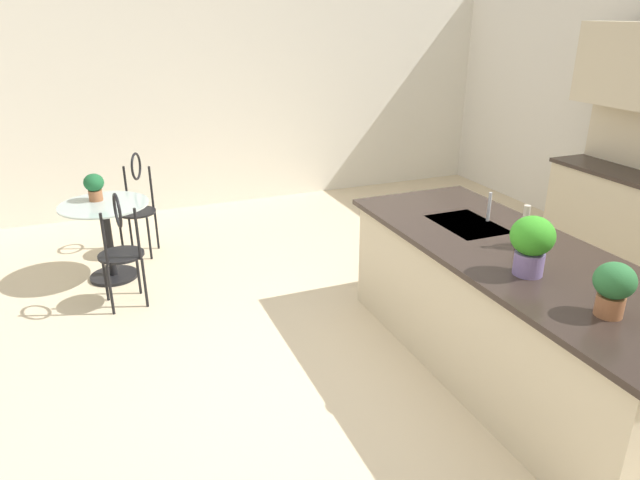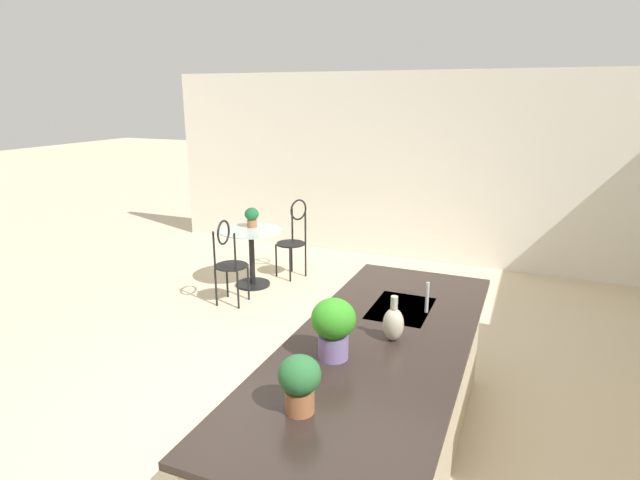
{
  "view_description": "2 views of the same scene",
  "coord_description": "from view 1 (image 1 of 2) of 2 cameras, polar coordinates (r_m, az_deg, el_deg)",
  "views": [
    {
      "loc": [
        2.98,
        -1.63,
        2.37
      ],
      "look_at": [
        -0.46,
        -0.23,
        0.88
      ],
      "focal_mm": 32.08,
      "sensor_mm": 36.0,
      "label": 1
    },
    {
      "loc": [
        3.09,
        1.63,
        2.38
      ],
      "look_at": [
        -1.44,
        -0.27,
        0.99
      ],
      "focal_mm": 28.95,
      "sensor_mm": 36.0,
      "label": 2
    }
  ],
  "objects": [
    {
      "name": "potted_plant_counter_near",
      "position": [
        3.53,
        20.37,
        -0.18
      ],
      "size": [
        0.26,
        0.26,
        0.36
      ],
      "color": "#7A669E",
      "rests_on": "kitchen_island"
    },
    {
      "name": "kitchen_island",
      "position": [
        4.12,
        18.34,
        -6.89
      ],
      "size": [
        2.8,
        1.06,
        0.92
      ],
      "color": "beige",
      "rests_on": "ground"
    },
    {
      "name": "potted_plant_on_table",
      "position": [
        5.65,
        -21.61,
        5.09
      ],
      "size": [
        0.18,
        0.18,
        0.25
      ],
      "color": "#9E603D",
      "rests_on": "bistro_table"
    },
    {
      "name": "bistro_table",
      "position": [
        5.66,
        -20.39,
        0.59
      ],
      "size": [
        0.8,
        0.8,
        0.74
      ],
      "color": "black",
      "rests_on": "ground"
    },
    {
      "name": "ground_plane",
      "position": [
        4.14,
        5.51,
        -13.13
      ],
      "size": [
        40.0,
        40.0,
        0.0
      ],
      "primitive_type": "plane",
      "color": "beige"
    },
    {
      "name": "wall_left_window",
      "position": [
        7.49,
        -9.63,
        13.78
      ],
      "size": [
        0.12,
        7.8,
        2.7
      ],
      "primitive_type": "cube",
      "color": "silver",
      "rests_on": "ground"
    },
    {
      "name": "potted_plant_counter_far",
      "position": [
        3.24,
        27.25,
        -4.11
      ],
      "size": [
        0.21,
        0.21,
        0.29
      ],
      "color": "#9E603D",
      "rests_on": "kitchen_island"
    },
    {
      "name": "sink_faucet",
      "position": [
        4.39,
        16.52,
        3.2
      ],
      "size": [
        0.02,
        0.02,
        0.22
      ],
      "primitive_type": "cylinder",
      "color": "#B2B5BA",
      "rests_on": "kitchen_island"
    },
    {
      "name": "chair_near_window",
      "position": [
        6.15,
        -17.77,
        3.84
      ],
      "size": [
        0.52,
        0.5,
        1.04
      ],
      "color": "black",
      "rests_on": "ground"
    },
    {
      "name": "chair_by_island",
      "position": [
        5.0,
        -19.27,
        -0.45
      ],
      "size": [
        0.5,
        0.42,
        1.04
      ],
      "color": "black",
      "rests_on": "ground"
    },
    {
      "name": "vase_on_counter",
      "position": [
        3.97,
        19.68,
        0.83
      ],
      "size": [
        0.13,
        0.13,
        0.29
      ],
      "color": "#BCB29E",
      "rests_on": "kitchen_island"
    }
  ]
}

